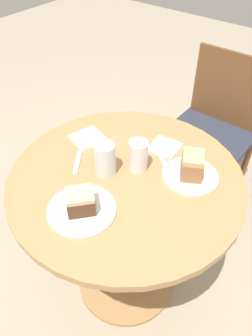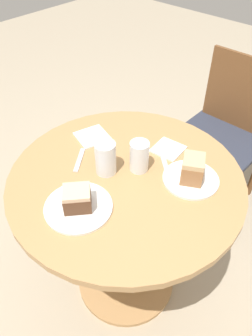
# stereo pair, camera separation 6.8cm
# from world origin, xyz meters

# --- Properties ---
(ground_plane) EXTENTS (8.00, 8.00, 0.00)m
(ground_plane) POSITION_xyz_m (0.00, 0.00, 0.00)
(ground_plane) COLOR tan
(table) EXTENTS (0.89, 0.89, 0.76)m
(table) POSITION_xyz_m (0.00, 0.00, 0.57)
(table) COLOR tan
(table) RESTS_ON ground_plane
(chair) EXTENTS (0.48, 0.47, 0.88)m
(chair) POSITION_xyz_m (-0.04, 0.88, 0.47)
(chair) COLOR brown
(chair) RESTS_ON ground_plane
(plate_near) EXTENTS (0.21, 0.21, 0.01)m
(plate_near) POSITION_xyz_m (0.19, 0.14, 0.77)
(plate_near) COLOR white
(plate_near) RESTS_ON table
(plate_far) EXTENTS (0.23, 0.23, 0.01)m
(plate_far) POSITION_xyz_m (-0.01, -0.22, 0.77)
(plate_far) COLOR white
(plate_far) RESTS_ON table
(cake_slice_near) EXTENTS (0.11, 0.12, 0.10)m
(cake_slice_near) POSITION_xyz_m (0.19, 0.14, 0.82)
(cake_slice_near) COLOR #9E6B42
(cake_slice_near) RESTS_ON plate_near
(cake_slice_far) EXTENTS (0.12, 0.12, 0.08)m
(cake_slice_far) POSITION_xyz_m (-0.01, -0.22, 0.81)
(cake_slice_far) COLOR brown
(cake_slice_far) RESTS_ON plate_far
(glass_lemonade) EXTENTS (0.07, 0.07, 0.12)m
(glass_lemonade) POSITION_xyz_m (0.01, 0.06, 0.82)
(glass_lemonade) COLOR silver
(glass_lemonade) RESTS_ON table
(glass_water) EXTENTS (0.08, 0.08, 0.13)m
(glass_water) POSITION_xyz_m (-0.07, -0.03, 0.82)
(glass_water) COLOR silver
(glass_water) RESTS_ON table
(napkin_stack) EXTENTS (0.16, 0.16, 0.01)m
(napkin_stack) POSITION_xyz_m (-0.27, 0.08, 0.77)
(napkin_stack) COLOR white
(napkin_stack) RESTS_ON table
(fork) EXTENTS (0.15, 0.14, 0.00)m
(fork) POSITION_xyz_m (0.06, 0.16, 0.77)
(fork) COLOR silver
(fork) RESTS_ON table
(spoon) EXTENTS (0.10, 0.12, 0.00)m
(spoon) POSITION_xyz_m (-0.19, -0.06, 0.77)
(spoon) COLOR silver
(spoon) RESTS_ON table
(napkin_side) EXTENTS (0.13, 0.13, 0.01)m
(napkin_side) POSITION_xyz_m (0.02, 0.23, 0.77)
(napkin_side) COLOR white
(napkin_side) RESTS_ON table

